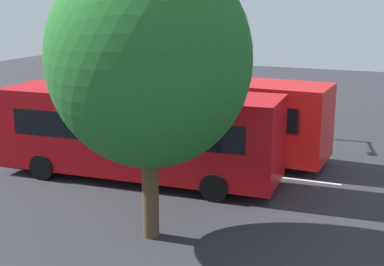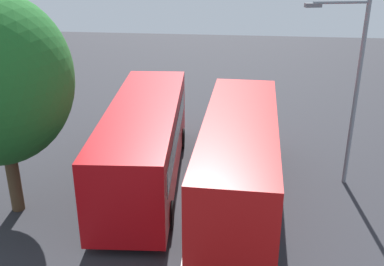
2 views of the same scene
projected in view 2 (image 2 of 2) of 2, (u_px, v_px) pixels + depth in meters
The scene contains 6 objects.
ground_plane at pixel (194, 190), 17.59m from camera, with size 63.12×63.12×0.00m, color #2B2B30.
bus_far_left at pixel (239, 156), 16.43m from camera, with size 9.98×2.91×3.12m.
bus_center_left at pixel (145, 140), 17.70m from camera, with size 10.05×3.20×3.12m.
pedestrian at pixel (154, 104), 23.65m from camera, with size 0.36×0.36×1.76m.
street_lamp at pixel (352, 83), 16.61m from camera, with size 0.67×2.28×6.99m.
lane_stripe_outer_left at pixel (194, 190), 17.59m from camera, with size 12.22×0.12×0.01m, color silver.
Camera 2 is at (-15.31, -1.60, 8.79)m, focal length 43.11 mm.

